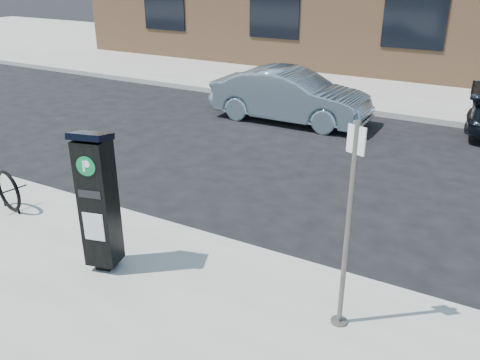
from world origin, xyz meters
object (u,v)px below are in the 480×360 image
Objects in this scene: parking_kiosk at (98,201)px; bike_rack at (9,191)px; car_silver at (290,96)px; sign_pole at (348,231)px.

bike_rack is (-2.54, 0.51, -0.65)m from parking_kiosk.
parking_kiosk reaches higher than car_silver.
parking_kiosk is 2.76× the size of bike_rack.
sign_pole reaches higher than parking_kiosk.
parking_kiosk is at bearing -174.55° from car_silver.
car_silver is at bearing 81.72° from parking_kiosk.
sign_pole is at bearing -152.52° from car_silver.
bike_rack is 7.50m from car_silver.
sign_pole is (3.10, 0.44, 0.19)m from parking_kiosk.
bike_rack is at bearing -160.89° from sign_pole.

